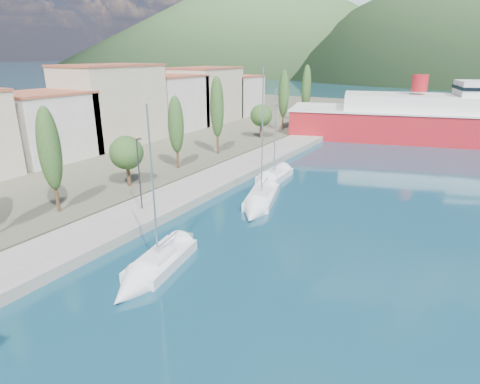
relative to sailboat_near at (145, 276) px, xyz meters
The scene contains 10 objects.
ground 114.81m from the sailboat_near, 89.19° to the left, with size 1400.00×1400.00×0.00m, color #143F52.
quay 22.06m from the sailboat_near, 109.51° to the left, with size 5.00×88.00×0.80m, color gray.
land_strip 54.83m from the sailboat_near, 145.83° to the left, with size 70.00×148.00×0.70m, color #565644.
town_buildings 44.21m from the sailboat_near, 133.77° to the left, with size 9.20×69.20×11.30m.
tree_row 30.47m from the sailboat_near, 116.10° to the left, with size 3.46×62.21×10.82m.
lamp_posts 12.10m from the sailboat_near, 129.85° to the left, with size 0.15×48.05×6.06m.
sailboat_near is the anchor object (origin of this frame).
sailboat_mid 14.27m from the sailboat_near, 89.14° to the left, with size 5.03×9.54×13.30m.
sailboat_far 21.86m from the sailboat_near, 96.44° to the left, with size 2.76×7.52×10.89m.
ferry 59.00m from the sailboat_near, 75.52° to the left, with size 55.91×25.78×10.88m.
Camera 1 is at (14.63, -10.57, 13.38)m, focal length 30.00 mm.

